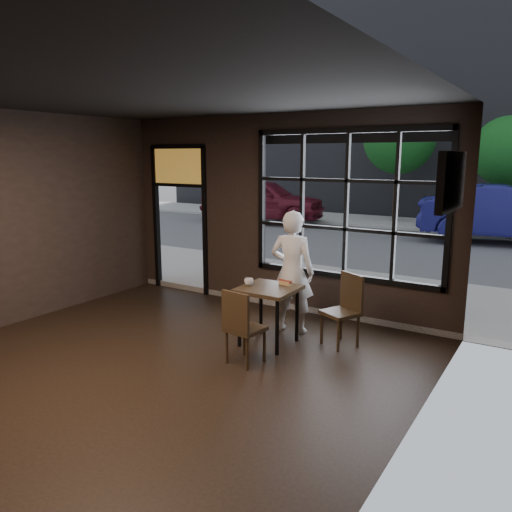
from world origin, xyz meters
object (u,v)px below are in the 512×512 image
Objects in this scene: chair_near at (245,326)px; navy_car at (507,213)px; man at (292,272)px; cafe_table at (269,315)px.

navy_car is at bearing -91.69° from chair_near.
chair_near is at bearing 82.80° from man.
navy_car reaches higher than chair_near.
cafe_table is 0.85× the size of chair_near.
chair_near is (0.09, -0.70, 0.07)m from cafe_table.
man is 0.36× the size of navy_car.
chair_near is at bearing -84.47° from cafe_table.
navy_car reaches higher than cafe_table.
cafe_table is 10.61m from navy_car.
man reaches higher than navy_car.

